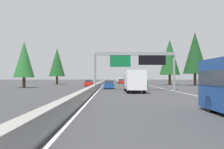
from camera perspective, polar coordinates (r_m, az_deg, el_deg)
The scene contains 15 objects.
ground_plane at distance 61.87m, azimuth -2.30°, elevation -2.46°, with size 320.00×320.00×0.00m, color #38383A.
median_barrier at distance 81.85m, azimuth -2.03°, elevation -1.68°, with size 180.00×0.56×0.90m, color gray.
shoulder_stripe_right at distance 72.44m, azimuth 7.13°, elevation -2.18°, with size 160.00×0.16×0.01m, color silver.
shoulder_stripe_median at distance 71.85m, azimuth -1.83°, elevation -2.19°, with size 160.00×0.16×0.01m, color silver.
sign_gantry_overhead at distance 41.59m, azimuth 5.08°, elevation 3.12°, with size 0.50×12.68×5.94m.
box_truck_far_right at distance 36.41m, azimuth 4.75°, elevation -1.26°, with size 8.50×2.40×2.95m.
sedan_far_left at distance 57.79m, azimuth 6.58°, elevation -1.92°, with size 4.40×1.80×1.47m.
sedan_mid_right at distance 83.22m, azimuth 1.89°, elevation -1.51°, with size 4.40×1.80×1.47m.
sedan_near_right at distance 47.87m, azimuth -0.66°, elevation -2.20°, with size 4.40×1.80×1.47m.
minivan_mid_center at distance 104.24m, azimuth 1.44°, elevation -1.17°, with size 5.00×1.95×1.69m.
oncoming_near at distance 62.09m, azimuth -4.98°, elevation -1.83°, with size 4.40×1.80×1.47m.
conifer_right_mid at distance 73.26m, azimuth 12.22°, elevation 3.66°, with size 5.38×5.38×12.23m.
conifer_right_far at distance 69.80m, azimuth 17.30°, elevation 4.45°, with size 5.87×5.87×13.35m.
conifer_left_near at distance 54.53m, azimuth -18.27°, elevation 3.06°, with size 3.97×3.97×9.01m.
conifer_left_mid at distance 78.20m, azimuth -11.66°, elevation 2.55°, with size 4.55×4.55×10.35m.
Camera 1 is at (-1.80, -2.12, 2.06)m, focal length 42.80 mm.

